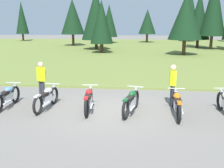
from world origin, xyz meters
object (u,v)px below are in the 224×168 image
motorcycle_silver (47,98)px  rider_with_back_turned (173,83)px  motorcycle_british_green (131,101)px  motorcycle_orange (177,104)px  rider_in_hivis_vest (41,79)px  motorcycle_sky_blue (7,96)px  motorcycle_red (89,100)px

motorcycle_silver → rider_with_back_turned: (4.78, 0.81, 0.51)m
motorcycle_british_green → rider_with_back_turned: rider_with_back_turned is taller
motorcycle_orange → rider_with_back_turned: size_ratio=1.26×
motorcycle_british_green → rider_in_hivis_vest: bearing=163.2°
motorcycle_silver → motorcycle_sky_blue: bearing=179.5°
motorcycle_sky_blue → rider_in_hivis_vest: (1.03, 0.98, 0.51)m
motorcycle_sky_blue → rider_in_hivis_vest: rider_in_hivis_vest is taller
motorcycle_silver → motorcycle_orange: bearing=-3.4°
motorcycle_orange → rider_with_back_turned: rider_with_back_turned is taller
motorcycle_red → motorcycle_orange: 3.21m
motorcycle_sky_blue → rider_with_back_turned: size_ratio=1.26×
rider_in_hivis_vest → motorcycle_red: bearing=-25.9°
motorcycle_red → motorcycle_british_green: 1.58m
rider_in_hivis_vest → rider_with_back_turned: 5.34m
motorcycle_orange → motorcycle_sky_blue: bearing=177.3°
motorcycle_silver → motorcycle_british_green: same height
motorcycle_silver → motorcycle_red: 1.65m
rider_with_back_turned → motorcycle_silver: bearing=-170.4°
motorcycle_orange → rider_with_back_turned: (-0.06, 1.10, 0.51)m
motorcycle_british_green → rider_in_hivis_vest: (-3.78, 1.14, 0.51)m
motorcycle_british_green → motorcycle_red: bearing=177.3°
motorcycle_british_green → motorcycle_orange: bearing=-5.0°
motorcycle_red → rider_in_hivis_vest: (-2.20, 1.07, 0.51)m
motorcycle_red → motorcycle_british_green: (1.58, -0.08, 0.00)m
motorcycle_british_green → motorcycle_orange: (1.62, -0.14, 0.00)m
motorcycle_red → motorcycle_orange: same height
motorcycle_red → rider_in_hivis_vest: rider_in_hivis_vest is taller
motorcycle_silver → rider_in_hivis_vest: 1.25m
motorcycle_british_green → motorcycle_silver: bearing=177.4°
motorcycle_red → rider_with_back_turned: rider_with_back_turned is taller
motorcycle_sky_blue → rider_with_back_turned: 6.43m
motorcycle_silver → rider_in_hivis_vest: size_ratio=1.26×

